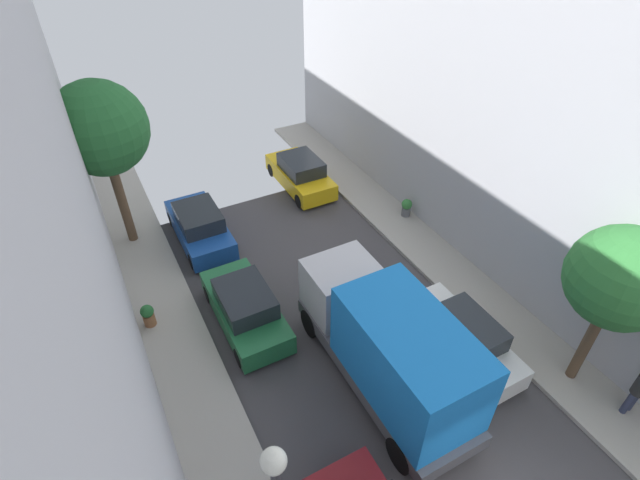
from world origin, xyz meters
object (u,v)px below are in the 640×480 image
Objects in this scene: delivery_truck at (388,345)px; street_tree_1 at (621,279)px; parked_car_right_3 at (300,174)px; potted_plant_1 at (407,207)px; street_tree_0 at (100,129)px; parked_car_left_3 at (245,308)px; potted_plant_4 at (148,315)px; parked_car_right_2 at (461,338)px; parked_car_left_4 at (200,226)px; pedestrian at (638,390)px.

delivery_truck is 1.24× the size of street_tree_1.
street_tree_1 is (5.10, -2.44, 2.29)m from delivery_truck.
parked_car_right_3 is 5.28× the size of potted_plant_1.
parked_car_right_3 is 8.97m from street_tree_0.
parked_car_left_3 is at bearing -128.15° from parked_car_right_3.
potted_plant_4 is (-11.20, -1.13, 0.01)m from potted_plant_1.
delivery_truck is at bearing 154.42° from street_tree_1.
potted_plant_1 is at bearing -19.76° from street_tree_0.
parked_car_right_2 is at bearing -38.75° from parked_car_left_3.
street_tree_1 is 6.43× the size of potted_plant_4.
parked_car_left_4 is 0.64× the size of delivery_truck.
delivery_truck reaches higher than pedestrian.
parked_car_left_3 reaches higher than potted_plant_4.
potted_plant_4 is (-10.70, 7.95, -3.49)m from street_tree_1.
parked_car_right_2 is at bearing -60.17° from parked_car_left_4.
parked_car_right_2 is at bearing -53.49° from street_tree_0.
pedestrian is 18.41m from street_tree_0.
parked_car_right_3 is (5.40, 6.87, 0.00)m from parked_car_left_3.
delivery_truck reaches higher than parked_car_right_2.
parked_car_right_3 is 0.64× the size of delivery_truck.
pedestrian is at bearing -36.02° from delivery_truck.
parked_car_left_4 is 5.69m from parked_car_right_3.
parked_car_left_3 is 5.10m from delivery_truck.
parked_car_left_3 reaches higher than potted_plant_1.
street_tree_0 is (-7.89, -0.55, 4.25)m from parked_car_right_3.
parked_car_left_4 is at bearing 162.37° from potted_plant_1.
parked_car_right_3 is at bearing 100.45° from pedestrian.
street_tree_0 is at bearing -175.98° from parked_car_right_3.
potted_plant_1 is (8.30, 2.45, -0.14)m from parked_car_left_3.
delivery_truck is at bearing -57.22° from parked_car_left_3.
parked_car_left_4 is at bearing 119.83° from parked_car_right_2.
parked_car_right_2 is at bearing -34.26° from potted_plant_4.
parked_car_right_3 is at bearing 51.85° from parked_car_left_3.
pedestrian reaches higher than parked_car_left_4.
parked_car_right_2 is 5.08× the size of potted_plant_4.
delivery_truck reaches higher than parked_car_right_3.
street_tree_0 is 12.27m from potted_plant_1.
street_tree_1 reaches higher than potted_plant_1.
delivery_truck is (-2.70, 0.14, 1.07)m from parked_car_right_2.
parked_car_left_3 is 0.79× the size of street_tree_1.
parked_car_left_3 is 10.78m from street_tree_1.
parked_car_right_2 is 2.91m from delivery_truck.
potted_plant_4 is at bearing 143.38° from street_tree_1.
delivery_truck is 8.30× the size of potted_plant_1.
delivery_truck is at bearing -103.71° from parked_car_right_3.
potted_plant_4 is (-2.90, 1.32, -0.13)m from parked_car_left_3.
potted_plant_1 is at bearing 16.41° from parked_car_left_3.
street_tree_1 is at bearing -79.92° from parked_car_right_3.
street_tree_0 is 7.89× the size of potted_plant_4.
street_tree_0 is at bearing 128.45° from street_tree_1.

